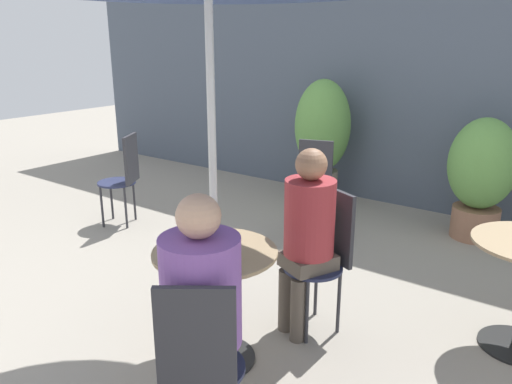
{
  "coord_description": "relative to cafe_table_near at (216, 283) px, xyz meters",
  "views": [
    {
      "loc": [
        1.96,
        -1.92,
        1.89
      ],
      "look_at": [
        0.23,
        0.46,
        0.97
      ],
      "focal_mm": 35.0,
      "sensor_mm": 36.0,
      "label": 1
    }
  ],
  "objects": [
    {
      "name": "bistro_chair_2",
      "position": [
        -0.53,
        2.06,
        0.05
      ],
      "size": [
        0.41,
        0.43,
        0.95
      ],
      "rotation": [
        0.0,
        0.0,
        0.3
      ],
      "color": "#232847",
      "rests_on": "ground_plane"
    },
    {
      "name": "cafe_table_near",
      "position": [
        0.0,
        0.0,
        0.0
      ],
      "size": [
        0.72,
        0.72,
        0.72
      ],
      "color": "black",
      "rests_on": "ground_plane"
    },
    {
      "name": "bistro_chair_3",
      "position": [
        -2.27,
        1.23,
        0.05
      ],
      "size": [
        0.44,
        0.43,
        0.95
      ],
      "rotation": [
        0.0,
        0.0,
        5.23
      ],
      "color": "#232847",
      "rests_on": "ground_plane"
    },
    {
      "name": "beer_glass_1",
      "position": [
        0.16,
        -0.04,
        0.28
      ],
      "size": [
        0.06,
        0.06,
        0.15
      ],
      "color": "#B28433",
      "rests_on": "cafe_table_near"
    },
    {
      "name": "seated_person_1",
      "position": [
        0.27,
        0.58,
        0.23
      ],
      "size": [
        0.38,
        0.39,
        1.25
      ],
      "rotation": [
        0.0,
        0.0,
        -0.43
      ],
      "color": "brown",
      "rests_on": "ground_plane"
    },
    {
      "name": "ground_plane",
      "position": [
        -0.23,
        -0.06,
        -0.52
      ],
      "size": [
        20.0,
        20.0,
        0.0
      ],
      "primitive_type": "plane",
      "color": "gray"
    },
    {
      "name": "bistro_chair_0",
      "position": [
        0.46,
        -0.65,
        0.05
      ],
      "size": [
        0.44,
        0.45,
        0.95
      ],
      "rotation": [
        0.0,
        0.0,
        -2.52
      ],
      "color": "#232847",
      "rests_on": "ground_plane"
    },
    {
      "name": "potted_plant_1",
      "position": [
        0.78,
        2.99,
        0.14
      ],
      "size": [
        0.63,
        0.63,
        1.18
      ],
      "color": "#93664C",
      "rests_on": "ground_plane"
    },
    {
      "name": "potted_plant_0",
      "position": [
        -1.01,
        3.09,
        0.31
      ],
      "size": [
        0.64,
        0.64,
        1.45
      ],
      "color": "slate",
      "rests_on": "ground_plane"
    },
    {
      "name": "beer_glass_0",
      "position": [
        -0.15,
        0.07,
        0.29
      ],
      "size": [
        0.06,
        0.06,
        0.17
      ],
      "color": "silver",
      "rests_on": "cafe_table_near"
    },
    {
      "name": "storefront_wall",
      "position": [
        -0.23,
        3.54,
        0.98
      ],
      "size": [
        10.0,
        0.06,
        3.0
      ],
      "color": "#4C5666",
      "rests_on": "ground_plane"
    },
    {
      "name": "seated_person_0",
      "position": [
        0.37,
        -0.52,
        0.23
      ],
      "size": [
        0.45,
        0.45,
        1.27
      ],
      "rotation": [
        0.0,
        0.0,
        3.76
      ],
      "color": "#2D2D33",
      "rests_on": "ground_plane"
    },
    {
      "name": "bistro_chair_1",
      "position": [
        0.33,
        0.72,
        0.05
      ],
      "size": [
        0.43,
        0.44,
        0.95
      ],
      "rotation": [
        0.0,
        0.0,
        -0.43
      ],
      "color": "#232847",
      "rests_on": "ground_plane"
    }
  ]
}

